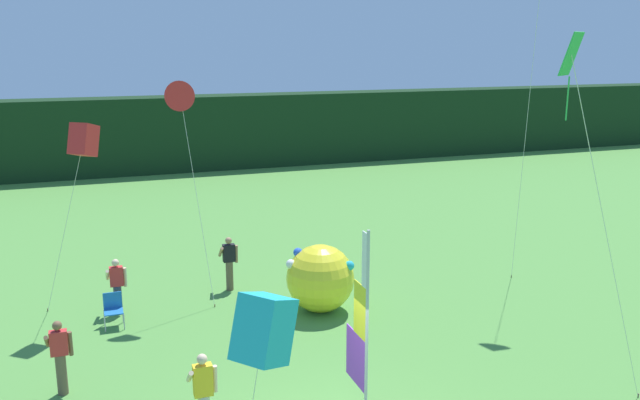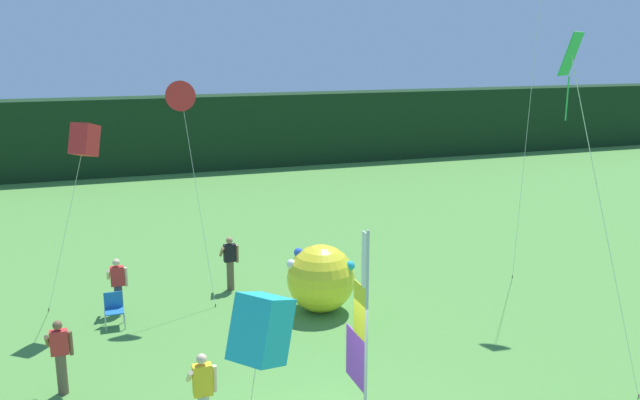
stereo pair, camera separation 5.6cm
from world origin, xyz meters
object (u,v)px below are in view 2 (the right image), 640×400
(inflatable_balloon, at_px, (321,278))
(folding_chair, at_px, (114,307))
(person_near_banner, at_px, (118,285))
(kite_green_diamond_0, at_px, (577,89))
(banner_flag, at_px, (360,331))
(kite_red_delta_2, at_px, (181,96))
(person_mid_field, at_px, (203,393))
(person_far_left, at_px, (60,355))
(kite_cyan_box_3, at_px, (261,330))
(person_far_right, at_px, (230,262))
(kite_red_box_4, at_px, (84,140))

(inflatable_balloon, xyz_separation_m, folding_chair, (-5.52, 0.85, -0.44))
(person_near_banner, bearing_deg, kite_green_diamond_0, -53.03)
(banner_flag, xyz_separation_m, kite_red_delta_2, (-2.15, 7.71, 3.97))
(banner_flag, height_order, folding_chair, banner_flag)
(person_mid_field, height_order, kite_green_diamond_0, kite_green_diamond_0)
(person_far_left, bearing_deg, kite_cyan_box_3, -71.77)
(inflatable_balloon, xyz_separation_m, kite_red_delta_2, (-3.32, 2.10, 4.95))
(person_far_left, distance_m, inflatable_balloon, 7.19)
(kite_red_delta_2, relative_size, kite_cyan_box_3, 1.34)
(kite_red_delta_2, bearing_deg, person_far_right, 15.01)
(person_mid_field, bearing_deg, folding_chair, 102.87)
(person_mid_field, bearing_deg, kite_red_delta_2, 83.38)
(banner_flag, height_order, person_near_banner, banner_flag)
(banner_flag, xyz_separation_m, kite_green_diamond_0, (2.87, -2.08, 4.67))
(kite_green_diamond_0, xyz_separation_m, kite_cyan_box_3, (-5.94, -2.39, -2.29))
(folding_chair, relative_size, kite_red_box_4, 0.17)
(kite_red_delta_2, bearing_deg, kite_red_box_4, -170.56)
(person_near_banner, distance_m, person_far_right, 3.39)
(person_far_right, height_order, kite_red_delta_2, kite_red_delta_2)
(kite_red_box_4, bearing_deg, banner_flag, -56.88)
(kite_green_diamond_0, relative_size, kite_red_delta_2, 1.18)
(person_far_left, relative_size, kite_cyan_box_3, 0.35)
(person_far_right, xyz_separation_m, inflatable_balloon, (2.05, -2.44, 0.07))
(banner_flag, xyz_separation_m, inflatable_balloon, (1.17, 5.61, -0.98))
(kite_red_delta_2, bearing_deg, kite_green_diamond_0, -62.87)
(banner_flag, height_order, kite_red_delta_2, kite_red_delta_2)
(person_near_banner, height_order, person_mid_field, person_mid_field)
(inflatable_balloon, bearing_deg, person_far_left, -159.76)
(banner_flag, relative_size, person_mid_field, 2.36)
(person_mid_field, xyz_separation_m, inflatable_balloon, (4.16, 5.10, 0.04))
(kite_green_diamond_0, distance_m, kite_red_delta_2, 11.02)
(kite_cyan_box_3, relative_size, kite_red_box_4, 0.89)
(person_mid_field, bearing_deg, person_near_banner, 100.01)
(banner_flag, xyz_separation_m, kite_red_box_4, (-4.75, 7.28, 2.95))
(inflatable_balloon, distance_m, kite_red_delta_2, 6.32)
(banner_flag, bearing_deg, kite_cyan_box_3, -124.48)
(person_near_banner, distance_m, inflatable_balloon, 5.61)
(person_far_right, xyz_separation_m, kite_cyan_box_3, (-2.19, -12.52, 3.42))
(kite_cyan_box_3, distance_m, kite_red_box_4, 11.88)
(person_mid_field, relative_size, kite_red_delta_2, 0.27)
(person_far_right, bearing_deg, inflatable_balloon, -49.95)
(inflatable_balloon, xyz_separation_m, kite_green_diamond_0, (1.70, -7.69, 5.65))
(person_far_left, xyz_separation_m, kite_cyan_box_3, (2.50, -7.59, 3.42))
(kite_cyan_box_3, bearing_deg, person_far_right, 80.09)
(person_mid_field, bearing_deg, banner_flag, -9.60)
(kite_green_diamond_0, xyz_separation_m, kite_red_delta_2, (-5.02, 9.79, -0.70))
(kite_red_delta_2, xyz_separation_m, kite_cyan_box_3, (-0.92, -12.18, -1.59))
(person_near_banner, xyz_separation_m, kite_red_box_4, (-0.56, -0.01, 4.04))
(kite_green_diamond_0, bearing_deg, person_near_banner, 126.97)
(person_mid_field, xyz_separation_m, kite_red_box_4, (-1.76, 6.77, 3.97))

